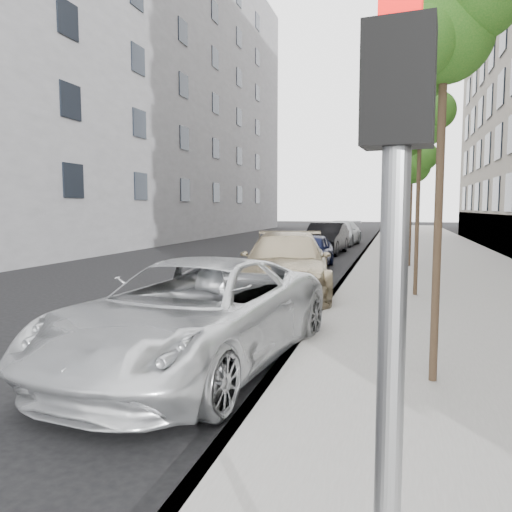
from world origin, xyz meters
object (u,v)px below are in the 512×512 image
at_px(tree_far, 413,165).
at_px(minivan, 195,313).
at_px(tree_near, 447,36).
at_px(suv, 286,264).
at_px(signal_pole, 393,302).
at_px(sedan_rear, 340,233).
at_px(sedan_blue, 310,251).
at_px(sedan_black, 326,238).
at_px(tree_mid, 421,126).

relative_size(tree_far, minivan, 0.82).
distance_m(tree_near, suv, 8.02).
xyz_separation_m(signal_pole, sedan_rear, (-3.35, 29.39, -1.23)).
bearing_deg(sedan_blue, signal_pole, -80.72).
distance_m(sedan_blue, sedan_black, 6.19).
height_order(tree_far, minivan, tree_far).
height_order(sedan_blue, sedan_black, sedan_black).
bearing_deg(sedan_rear, tree_mid, -73.58).
distance_m(tree_near, sedan_black, 19.38).
relative_size(tree_far, suv, 0.81).
bearing_deg(tree_near, signal_pole, -96.39).
xyz_separation_m(tree_mid, signal_pole, (-0.53, -11.19, -2.32)).
xyz_separation_m(signal_pole, minivan, (-2.80, 4.83, -1.20)).
bearing_deg(suv, sedan_black, 83.09).
bearing_deg(tree_mid, suv, -178.07).
xyz_separation_m(sedan_blue, sedan_rear, (-0.17, 12.25, 0.09)).
distance_m(signal_pole, minivan, 5.71).
bearing_deg(minivan, tree_near, 4.23).
relative_size(tree_near, sedan_black, 1.05).
xyz_separation_m(tree_far, sedan_rear, (-3.87, 11.70, -3.14)).
height_order(signal_pole, suv, signal_pole).
distance_m(tree_far, sedan_blue, 4.94).
xyz_separation_m(suv, sedan_black, (-0.60, 12.25, -0.04)).
bearing_deg(tree_mid, minivan, -117.62).
xyz_separation_m(tree_mid, tree_far, (0.00, 6.50, -0.41)).
xyz_separation_m(tree_near, tree_mid, (0.00, 6.50, -0.05)).
xyz_separation_m(sedan_blue, sedan_black, (-0.23, 6.18, 0.12)).
distance_m(tree_far, sedan_rear, 12.72).
relative_size(minivan, sedan_black, 1.19).
height_order(tree_mid, minivan, tree_mid).
xyz_separation_m(tree_near, signal_pole, (-0.53, -4.69, -2.37)).
relative_size(tree_far, signal_pole, 1.57).
xyz_separation_m(tree_near, minivan, (-3.33, 0.14, -3.57)).
bearing_deg(tree_mid, sedan_black, 107.94).
bearing_deg(sedan_blue, tree_mid, -59.35).
distance_m(signal_pole, sedan_black, 23.60).
distance_m(minivan, suv, 6.25).
distance_m(tree_near, minivan, 4.88).
relative_size(minivan, sedan_blue, 1.44).
relative_size(tree_near, minivan, 0.89).
distance_m(tree_mid, sedan_rear, 18.94).
xyz_separation_m(tree_near, suv, (-3.33, 6.39, -3.53)).
relative_size(signal_pole, minivan, 0.52).
distance_m(tree_far, suv, 8.01).
distance_m(tree_near, signal_pole, 5.28).
height_order(tree_far, signal_pole, tree_far).
distance_m(tree_far, minivan, 13.64).
bearing_deg(sedan_black, suv, -84.21).
bearing_deg(signal_pole, tree_near, 89.07).
bearing_deg(sedan_rear, suv, -83.89).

